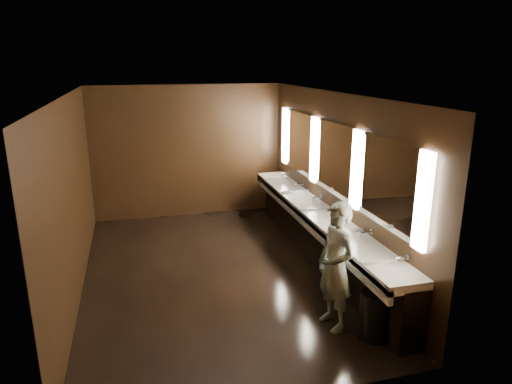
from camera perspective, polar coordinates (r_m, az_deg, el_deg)
The scene contains 10 objects.
floor at distance 7.45m, azimuth -5.17°, elevation -9.98°, with size 6.00×6.00×0.00m, color black.
ceiling at distance 6.71m, azimuth -5.79°, elevation 12.04°, with size 4.00×6.00×0.02m, color #2D2D2B.
wall_back at distance 9.84m, azimuth -8.49°, elevation 5.00°, with size 4.00×0.02×2.80m, color black.
wall_front at distance 4.20m, azimuth 1.73°, elevation -10.28°, with size 4.00×0.02×2.80m, color black.
wall_left at distance 6.92m, azimuth -22.01°, elevation -0.76°, with size 0.02×6.00×2.80m, color black.
wall_right at distance 7.53m, azimuth 9.70°, elevation 1.52°, with size 0.02×6.00×2.80m, color black.
sink_counter at distance 7.72m, azimuth 7.98°, elevation -5.08°, with size 0.55×5.40×1.01m.
mirror_band at distance 7.44m, azimuth 9.69°, elevation 4.12°, with size 0.06×5.03×1.15m.
person at distance 5.78m, azimuth 9.93°, elevation -9.17°, with size 0.60×0.39×1.65m, color #9BCEE7.
trash_bin at distance 5.91m, azimuth 14.67°, elevation -14.63°, with size 0.38×0.38×0.60m, color black.
Camera 1 is at (-1.11, -6.60, 3.27)m, focal length 32.00 mm.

